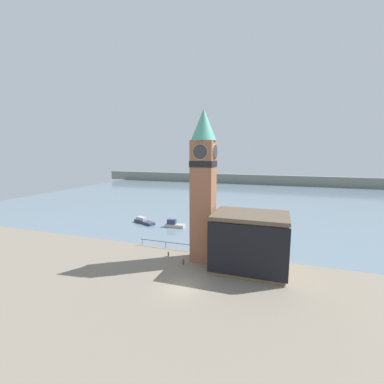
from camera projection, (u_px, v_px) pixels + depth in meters
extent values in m
plane|color=gray|center=(181.00, 289.00, 31.31)|extent=(160.00, 160.00, 0.00)
cube|color=slate|center=(248.00, 196.00, 98.85)|extent=(160.00, 120.00, 0.00)
cube|color=gray|center=(257.00, 179.00, 135.94)|extent=(180.00, 3.00, 5.00)
cube|color=#333338|center=(165.00, 242.00, 44.63)|extent=(9.81, 0.08, 0.08)
cylinder|color=#333338|center=(142.00, 242.00, 46.17)|extent=(0.07, 0.07, 1.05)
cylinder|color=#333338|center=(166.00, 245.00, 44.71)|extent=(0.07, 0.07, 1.05)
cylinder|color=#333338|center=(190.00, 248.00, 43.25)|extent=(0.07, 0.07, 1.05)
cube|color=#935B42|center=(203.00, 202.00, 38.61)|extent=(3.26, 3.26, 18.17)
cube|color=black|center=(203.00, 164.00, 37.75)|extent=(3.38, 3.38, 0.90)
cylinder|color=tan|center=(200.00, 152.00, 35.91)|extent=(2.27, 0.12, 2.27)
cylinder|color=#333338|center=(200.00, 152.00, 35.83)|extent=(2.07, 0.12, 2.07)
cylinder|color=tan|center=(215.00, 152.00, 36.96)|extent=(0.12, 2.27, 2.27)
cylinder|color=#333338|center=(215.00, 152.00, 36.93)|extent=(0.12, 2.07, 2.07)
cone|color=#51A88E|center=(204.00, 125.00, 36.91)|extent=(3.75, 3.75, 4.51)
cube|color=#9E754C|center=(250.00, 243.00, 36.22)|extent=(9.83, 7.06, 7.56)
cube|color=brown|center=(251.00, 215.00, 35.61)|extent=(10.23, 7.46, 0.50)
cube|color=black|center=(247.00, 251.00, 32.75)|extent=(10.33, 0.30, 6.96)
cube|color=#B7B2A8|center=(175.00, 226.00, 57.18)|extent=(4.38, 1.90, 0.69)
cube|color=navy|center=(172.00, 222.00, 57.25)|extent=(1.95, 1.26, 1.04)
cube|color=#333856|center=(145.00, 222.00, 60.33)|extent=(6.21, 4.01, 0.62)
cube|color=#B2B2B2|center=(142.00, 218.00, 60.97)|extent=(2.91, 2.15, 0.72)
cylinder|color=brown|center=(183.00, 262.00, 38.16)|extent=(0.29, 0.29, 0.63)
sphere|color=brown|center=(183.00, 260.00, 38.11)|extent=(0.31, 0.31, 0.31)
cylinder|color=brown|center=(168.00, 254.00, 41.05)|extent=(0.26, 0.26, 0.65)
sphere|color=brown|center=(168.00, 252.00, 41.00)|extent=(0.27, 0.27, 0.27)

